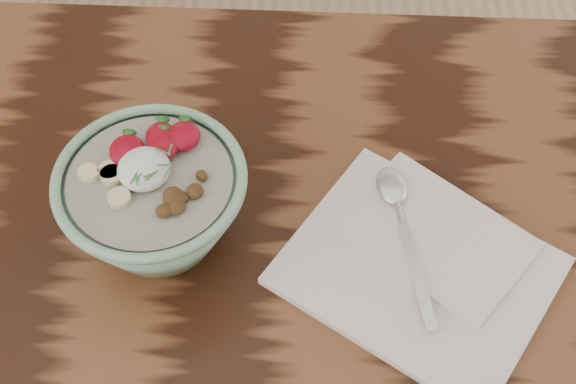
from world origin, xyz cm
name	(u,v)px	position (x,y,z in cm)	size (l,w,h in cm)	color
table	(226,377)	(0.00, 0.00, 65.70)	(160.00, 90.00, 75.00)	black
breakfast_bowl	(155,201)	(-6.81, 10.92, 81.15)	(18.04, 18.04, 12.02)	#88B797
napkin	(422,263)	(19.12, 8.58, 75.63)	(31.05, 29.57, 1.50)	white
spoon	(398,207)	(16.83, 14.28, 76.91)	(5.88, 18.84, 0.98)	silver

